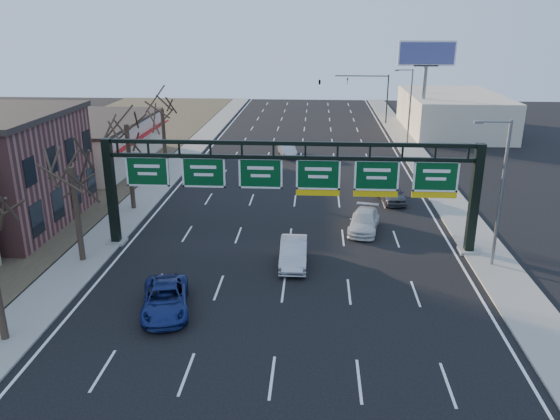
# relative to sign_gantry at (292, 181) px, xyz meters

# --- Properties ---
(ground) EXTENTS (160.00, 160.00, 0.00)m
(ground) POSITION_rel_sign_gantry_xyz_m (-0.16, -8.00, -4.63)
(ground) COLOR black
(ground) RESTS_ON ground
(sidewalk_left) EXTENTS (3.00, 120.00, 0.12)m
(sidewalk_left) POSITION_rel_sign_gantry_xyz_m (-12.96, 12.00, -4.57)
(sidewalk_left) COLOR gray
(sidewalk_left) RESTS_ON ground
(sidewalk_right) EXTENTS (3.00, 120.00, 0.12)m
(sidewalk_right) POSITION_rel_sign_gantry_xyz_m (12.64, 12.00, -4.57)
(sidewalk_right) COLOR gray
(sidewalk_right) RESTS_ON ground
(dirt_strip_left) EXTENTS (21.00, 120.00, 0.06)m
(dirt_strip_left) POSITION_rel_sign_gantry_xyz_m (-25.16, 12.00, -4.60)
(dirt_strip_left) COLOR #473D2B
(dirt_strip_left) RESTS_ON ground
(lane_markings) EXTENTS (21.60, 120.00, 0.01)m
(lane_markings) POSITION_rel_sign_gantry_xyz_m (-0.16, 12.00, -4.62)
(lane_markings) COLOR white
(lane_markings) RESTS_ON ground
(sign_gantry) EXTENTS (24.60, 1.20, 7.20)m
(sign_gantry) POSITION_rel_sign_gantry_xyz_m (0.00, 0.00, 0.00)
(sign_gantry) COLOR black
(sign_gantry) RESTS_ON ground
(cream_strip) EXTENTS (10.90, 18.40, 4.70)m
(cream_strip) POSITION_rel_sign_gantry_xyz_m (-21.64, 21.00, -2.27)
(cream_strip) COLOR beige
(cream_strip) RESTS_ON ground
(building_right_distant) EXTENTS (12.00, 20.00, 5.00)m
(building_right_distant) POSITION_rel_sign_gantry_xyz_m (19.84, 42.00, -2.13)
(building_right_distant) COLOR beige
(building_right_distant) RESTS_ON ground
(tree_gantry) EXTENTS (3.60, 3.60, 8.48)m
(tree_gantry) POSITION_rel_sign_gantry_xyz_m (-12.96, -3.00, 2.48)
(tree_gantry) COLOR #2F241A
(tree_gantry) RESTS_ON sidewalk_left
(tree_mid) EXTENTS (3.60, 3.60, 9.24)m
(tree_mid) POSITION_rel_sign_gantry_xyz_m (-12.96, 7.00, 3.23)
(tree_mid) COLOR #2F241A
(tree_mid) RESTS_ON sidewalk_left
(tree_far) EXTENTS (3.60, 3.60, 8.86)m
(tree_far) POSITION_rel_sign_gantry_xyz_m (-12.96, 17.00, 2.86)
(tree_far) COLOR #2F241A
(tree_far) RESTS_ON sidewalk_left
(streetlight_near) EXTENTS (2.15, 0.22, 9.00)m
(streetlight_near) POSITION_rel_sign_gantry_xyz_m (12.31, -2.00, 0.45)
(streetlight_near) COLOR slate
(streetlight_near) RESTS_ON sidewalk_right
(streetlight_far) EXTENTS (2.15, 0.22, 9.00)m
(streetlight_far) POSITION_rel_sign_gantry_xyz_m (12.31, 32.00, 0.45)
(streetlight_far) COLOR slate
(streetlight_far) RESTS_ON sidewalk_right
(billboard_right) EXTENTS (7.00, 0.50, 12.00)m
(billboard_right) POSITION_rel_sign_gantry_xyz_m (14.84, 36.98, 4.43)
(billboard_right) COLOR slate
(billboard_right) RESTS_ON ground
(traffic_signal_mast) EXTENTS (10.16, 0.54, 7.00)m
(traffic_signal_mast) POSITION_rel_sign_gantry_xyz_m (5.53, 47.00, 0.87)
(traffic_signal_mast) COLOR black
(traffic_signal_mast) RESTS_ON ground
(car_blue_suv) EXTENTS (3.38, 5.40, 1.39)m
(car_blue_suv) POSITION_rel_sign_gantry_xyz_m (-6.11, -8.79, -3.93)
(car_blue_suv) COLOR navy
(car_blue_suv) RESTS_ON ground
(car_silver_sedan) EXTENTS (1.69, 4.69, 1.54)m
(car_silver_sedan) POSITION_rel_sign_gantry_xyz_m (0.25, -2.58, -3.86)
(car_silver_sedan) COLOR #A7A7AC
(car_silver_sedan) RESTS_ON ground
(car_white_wagon) EXTENTS (2.80, 5.08, 1.39)m
(car_white_wagon) POSITION_rel_sign_gantry_xyz_m (5.05, 3.51, -3.93)
(car_white_wagon) COLOR silver
(car_white_wagon) RESTS_ON ground
(car_grey_far) EXTENTS (2.35, 4.62, 1.51)m
(car_grey_far) POSITION_rel_sign_gantry_xyz_m (7.83, 10.38, -3.88)
(car_grey_far) COLOR #434549
(car_grey_far) RESTS_ON ground
(car_silver_distant) EXTENTS (2.47, 4.73, 1.48)m
(car_silver_distant) POSITION_rel_sign_gantry_xyz_m (-1.67, 25.98, -3.89)
(car_silver_distant) COLOR #A4A5A9
(car_silver_distant) RESTS_ON ground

